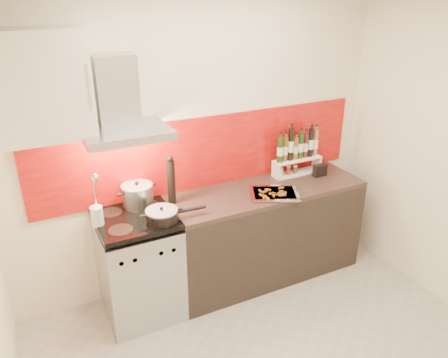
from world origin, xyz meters
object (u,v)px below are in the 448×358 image
counter (265,232)px  saute_pan (163,215)px  stock_pot (138,195)px  pepper_mill (171,181)px  baking_tray (274,193)px  range_stove (140,267)px

counter → saute_pan: saute_pan is taller
stock_pot → pepper_mill: bearing=-12.1°
counter → baking_tray: (-0.01, -0.14, 0.47)m
range_stove → pepper_mill: size_ratio=2.17×
stock_pot → pepper_mill: (0.27, -0.06, 0.10)m
baking_tray → pepper_mill: bearing=163.2°
range_stove → counter: bearing=0.2°
counter → pepper_mill: bearing=172.6°
saute_pan → counter: bearing=8.4°
range_stove → pepper_mill: 0.76m
stock_pot → baking_tray: (1.11, -0.31, -0.09)m
range_stove → baking_tray: (1.19, -0.14, 0.47)m
stock_pot → counter: bearing=-8.5°
range_stove → saute_pan: size_ratio=1.90×
counter → pepper_mill: size_ratio=4.30×
counter → baking_tray: baking_tray is taller
stock_pot → baking_tray: size_ratio=0.50×
baking_tray → counter: bearing=84.8°
saute_pan → baking_tray: (1.01, 0.01, -0.04)m
stock_pot → pepper_mill: pepper_mill is taller
counter → saute_pan: (-1.02, -0.15, 0.50)m
baking_tray → stock_pot: bearing=164.3°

